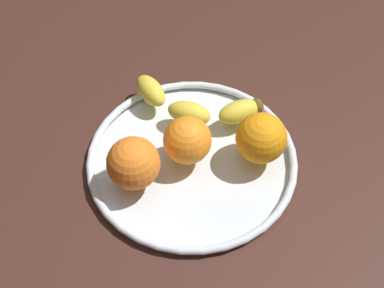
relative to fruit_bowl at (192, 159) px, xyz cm
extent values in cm
cube|color=#3B2019|center=(0.00, 0.00, -2.92)|extent=(112.96, 112.96, 4.00)
cylinder|color=silver|center=(0.00, 0.00, -0.62)|extent=(31.13, 31.13, 0.60)
torus|color=silver|center=(0.00, 0.00, 0.28)|extent=(32.42, 32.42, 1.20)
ellipsoid|color=gold|center=(-9.95, 9.45, 2.71)|extent=(7.70, 7.34, 3.65)
ellipsoid|color=gold|center=(-2.50, 6.63, 2.71)|extent=(7.06, 3.74, 3.65)
ellipsoid|color=gold|center=(5.02, 9.25, 2.71)|extent=(7.74, 7.26, 3.65)
ellipsoid|color=brown|center=(7.47, 11.25, 2.71)|extent=(3.17, 3.24, 2.56)
sphere|color=orange|center=(-6.78, -6.39, 4.78)|extent=(7.79, 7.79, 7.79)
sphere|color=orange|center=(-0.72, -0.17, 4.52)|extent=(7.27, 7.27, 7.27)
sphere|color=orange|center=(9.65, 3.40, 4.73)|extent=(7.69, 7.69, 7.69)
camera|label=1|loc=(13.92, -45.84, 66.22)|focal=49.62mm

